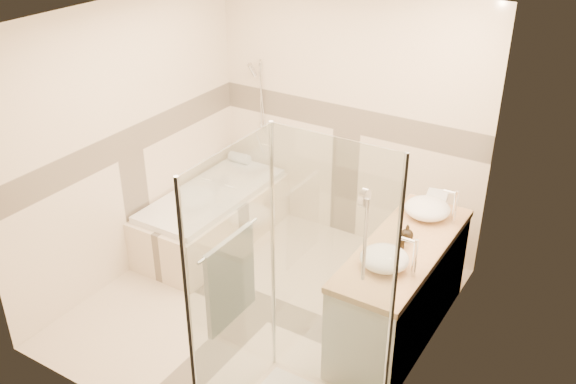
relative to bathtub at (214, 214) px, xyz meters
The scene contains 12 objects.
room 1.57m from the bathtub, 30.53° to the right, with size 2.82×3.02×2.52m.
bathtub is the anchor object (origin of this frame).
vanity 2.18m from the bathtub, ahead, with size 0.58×1.62×0.85m.
shower_enclosure 2.47m from the bathtub, 41.10° to the right, with size 0.96×0.93×2.04m.
vessel_sink_near 2.22m from the bathtub, ahead, with size 0.38×0.38×0.15m, color white.
vessel_sink_far 2.33m from the bathtub, 18.25° to the right, with size 0.36×0.36×0.14m, color white.
faucet_near 2.46m from the bathtub, ahead, with size 0.12×0.03×0.30m.
faucet_far 2.55m from the bathtub, 16.68° to the right, with size 0.12×0.03×0.30m.
amenity_bottle_a 2.25m from the bathtub, 10.69° to the right, with size 0.06×0.06×0.14m, color black.
amenity_bottle_b 2.23m from the bathtub, ahead, with size 0.10×0.10×0.13m, color black.
folded_towels 2.24m from the bathtub, ahead, with size 0.17×0.29×0.09m, color silver.
rolled_towel 0.78m from the bathtub, 103.31° to the left, with size 0.11×0.11×0.24m, color silver.
Camera 1 is at (2.54, -3.71, 3.51)m, focal length 40.00 mm.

